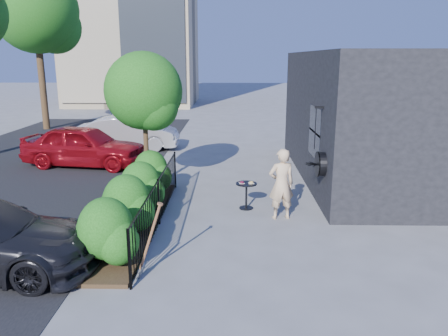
{
  "coord_description": "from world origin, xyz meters",
  "views": [
    {
      "loc": [
        0.2,
        -9.63,
        3.8
      ],
      "look_at": [
        0.01,
        0.67,
        1.2
      ],
      "focal_mm": 35.0,
      "sensor_mm": 36.0,
      "label": 1
    }
  ],
  "objects_px": {
    "street_tree_far": "(36,16)",
    "shovel": "(148,244)",
    "car_red": "(84,146)",
    "cafe_table": "(246,191)",
    "car_silver": "(128,133)",
    "patio_tree": "(146,96)",
    "woman": "(281,184)"
  },
  "relations": [
    {
      "from": "woman",
      "to": "car_silver",
      "type": "distance_m",
      "value": 9.99
    },
    {
      "from": "woman",
      "to": "shovel",
      "type": "bearing_deg",
      "value": 37.48
    },
    {
      "from": "car_red",
      "to": "street_tree_far",
      "type": "bearing_deg",
      "value": 38.8
    },
    {
      "from": "patio_tree",
      "to": "cafe_table",
      "type": "distance_m",
      "value": 3.98
    },
    {
      "from": "patio_tree",
      "to": "woman",
      "type": "bearing_deg",
      "value": -32.61
    },
    {
      "from": "street_tree_far",
      "to": "car_silver",
      "type": "xyz_separation_m",
      "value": [
        5.7,
        -5.27,
        -5.21
      ]
    },
    {
      "from": "shovel",
      "to": "car_red",
      "type": "bearing_deg",
      "value": 115.13
    },
    {
      "from": "woman",
      "to": "patio_tree",
      "type": "bearing_deg",
      "value": -43.66
    },
    {
      "from": "woman",
      "to": "shovel",
      "type": "xyz_separation_m",
      "value": [
        -2.65,
        -3.0,
        -0.24
      ]
    },
    {
      "from": "cafe_table",
      "to": "shovel",
      "type": "bearing_deg",
      "value": -116.48
    },
    {
      "from": "street_tree_far",
      "to": "shovel",
      "type": "relative_size",
      "value": 5.78
    },
    {
      "from": "patio_tree",
      "to": "shovel",
      "type": "relative_size",
      "value": 2.75
    },
    {
      "from": "woman",
      "to": "car_silver",
      "type": "height_order",
      "value": "woman"
    },
    {
      "from": "patio_tree",
      "to": "car_red",
      "type": "distance_m",
      "value": 4.53
    },
    {
      "from": "street_tree_far",
      "to": "shovel",
      "type": "bearing_deg",
      "value": -62.28
    },
    {
      "from": "cafe_table",
      "to": "shovel",
      "type": "height_order",
      "value": "shovel"
    },
    {
      "from": "woman",
      "to": "car_red",
      "type": "distance_m",
      "value": 8.32
    },
    {
      "from": "patio_tree",
      "to": "cafe_table",
      "type": "bearing_deg",
      "value": -30.1
    },
    {
      "from": "car_red",
      "to": "car_silver",
      "type": "xyz_separation_m",
      "value": [
        0.87,
        3.06,
        -0.04
      ]
    },
    {
      "from": "patio_tree",
      "to": "car_silver",
      "type": "relative_size",
      "value": 0.92
    },
    {
      "from": "patio_tree",
      "to": "shovel",
      "type": "distance_m",
      "value": 5.81
    },
    {
      "from": "cafe_table",
      "to": "car_silver",
      "type": "height_order",
      "value": "car_silver"
    },
    {
      "from": "woman",
      "to": "car_red",
      "type": "height_order",
      "value": "woman"
    },
    {
      "from": "patio_tree",
      "to": "woman",
      "type": "relative_size",
      "value": 2.27
    },
    {
      "from": "patio_tree",
      "to": "car_silver",
      "type": "bearing_deg",
      "value": 108.61
    },
    {
      "from": "woman",
      "to": "car_silver",
      "type": "relative_size",
      "value": 0.41
    },
    {
      "from": "street_tree_far",
      "to": "shovel",
      "type": "height_order",
      "value": "street_tree_far"
    },
    {
      "from": "street_tree_far",
      "to": "car_red",
      "type": "relative_size",
      "value": 1.9
    },
    {
      "from": "woman",
      "to": "shovel",
      "type": "relative_size",
      "value": 1.21
    },
    {
      "from": "woman",
      "to": "shovel",
      "type": "distance_m",
      "value": 4.01
    },
    {
      "from": "cafe_table",
      "to": "woman",
      "type": "xyz_separation_m",
      "value": [
        0.81,
        -0.69,
        0.39
      ]
    },
    {
      "from": "shovel",
      "to": "car_silver",
      "type": "height_order",
      "value": "car_silver"
    }
  ]
}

